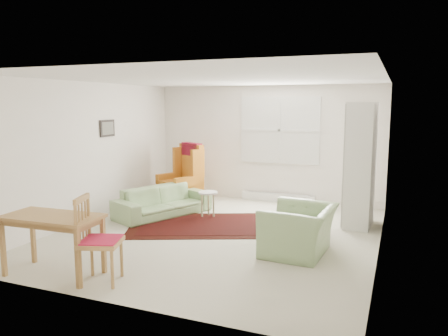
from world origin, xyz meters
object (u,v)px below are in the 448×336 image
at_px(sofa, 163,196).
at_px(armchair, 299,225).
at_px(stool, 208,204).
at_px(wingback_chair, 179,174).
at_px(desk, 54,245).
at_px(desk_chair, 101,240).
at_px(coffee_table, 301,221).
at_px(cabinet, 361,165).

distance_m(sofa, armchair, 3.09).
bearing_deg(stool, wingback_chair, 143.03).
height_order(stool, desk, desk).
relative_size(desk, desk_chair, 1.15).
xyz_separation_m(armchair, coffee_table, (-0.15, 0.83, -0.17)).
height_order(sofa, coffee_table, sofa).
relative_size(stool, desk_chair, 0.46).
height_order(desk, desk_chair, desk_chair).
xyz_separation_m(armchair, wingback_chair, (-3.04, 2.15, 0.23)).
height_order(sofa, desk, desk).
xyz_separation_m(armchair, stool, (-2.04, 1.40, -0.17)).
bearing_deg(cabinet, armchair, -107.29).
relative_size(wingback_chair, stool, 2.68).
distance_m(sofa, desk_chair, 3.17).
distance_m(cabinet, desk_chair, 4.57).
relative_size(coffee_table, desk_chair, 0.56).
height_order(wingback_chair, coffee_table, wingback_chair).
bearing_deg(desk, cabinet, 48.45).
relative_size(wingback_chair, cabinet, 0.60).
xyz_separation_m(armchair, desk, (-2.65, -1.91, -0.03)).
distance_m(armchair, stool, 2.48).
height_order(armchair, coffee_table, armchair).
height_order(coffee_table, cabinet, cabinet).
relative_size(coffee_table, desk, 0.49).
distance_m(armchair, desk, 3.27).
bearing_deg(sofa, desk, -152.09).
distance_m(sofa, coffee_table, 2.74).
xyz_separation_m(stool, desk_chair, (0.08, -3.28, 0.28)).
xyz_separation_m(coffee_table, desk, (-2.50, -2.74, 0.14)).
bearing_deg(sofa, armchair, -88.06).
height_order(cabinet, desk, cabinet).
height_order(stool, cabinet, cabinet).
bearing_deg(coffee_table, sofa, 173.27).
bearing_deg(desk, desk_chair, 2.44).
bearing_deg(stool, desk, -100.49).
xyz_separation_m(wingback_chair, desk, (0.39, -4.06, -0.26)).
bearing_deg(wingback_chair, armchair, -8.62).
relative_size(armchair, coffee_table, 1.80).
bearing_deg(wingback_chair, sofa, -53.49).
bearing_deg(cabinet, sofa, -166.75).
relative_size(sofa, stool, 3.90).
xyz_separation_m(stool, cabinet, (2.69, 0.42, 0.83)).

